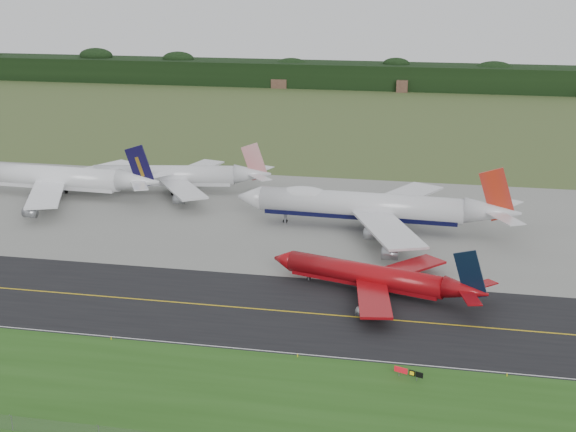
{
  "coord_description": "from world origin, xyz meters",
  "views": [
    {
      "loc": [
        22.78,
        -130.04,
        57.12
      ],
      "look_at": [
        -7.68,
        22.0,
        9.27
      ],
      "focal_mm": 50.0,
      "sensor_mm": 36.0,
      "label": 1
    }
  ],
  "objects_px": {
    "jet_red_737": "(376,277)",
    "jet_navy_gold": "(56,178)",
    "taxiway_sign": "(408,372)",
    "jet_ba_747": "(370,206)",
    "jet_star_tail": "(175,176)"
  },
  "relations": [
    {
      "from": "jet_red_737",
      "to": "jet_ba_747",
      "type": "bearing_deg",
      "value": 97.44
    },
    {
      "from": "jet_navy_gold",
      "to": "jet_star_tail",
      "type": "relative_size",
      "value": 1.13
    },
    {
      "from": "jet_ba_747",
      "to": "jet_star_tail",
      "type": "bearing_deg",
      "value": 158.3
    },
    {
      "from": "jet_ba_747",
      "to": "jet_star_tail",
      "type": "xyz_separation_m",
      "value": [
        -54.15,
        21.55,
        -0.97
      ]
    },
    {
      "from": "jet_star_tail",
      "to": "jet_ba_747",
      "type": "bearing_deg",
      "value": -21.7
    },
    {
      "from": "jet_navy_gold",
      "to": "jet_star_tail",
      "type": "distance_m",
      "value": 30.73
    },
    {
      "from": "jet_red_737",
      "to": "jet_star_tail",
      "type": "relative_size",
      "value": 0.8
    },
    {
      "from": "jet_ba_747",
      "to": "taxiway_sign",
      "type": "bearing_deg",
      "value": -79.67
    },
    {
      "from": "jet_red_737",
      "to": "jet_navy_gold",
      "type": "height_order",
      "value": "jet_navy_gold"
    },
    {
      "from": "jet_star_tail",
      "to": "jet_navy_gold",
      "type": "bearing_deg",
      "value": -161.6
    },
    {
      "from": "jet_navy_gold",
      "to": "taxiway_sign",
      "type": "height_order",
      "value": "jet_navy_gold"
    },
    {
      "from": "jet_red_737",
      "to": "jet_star_tail",
      "type": "xyz_separation_m",
      "value": [
        -59.05,
        59.07,
        1.43
      ]
    },
    {
      "from": "jet_red_737",
      "to": "jet_navy_gold",
      "type": "relative_size",
      "value": 0.7
    },
    {
      "from": "jet_red_737",
      "to": "taxiway_sign",
      "type": "relative_size",
      "value": 9.71
    },
    {
      "from": "jet_red_737",
      "to": "jet_star_tail",
      "type": "bearing_deg",
      "value": 134.99
    }
  ]
}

